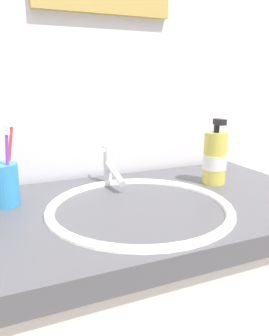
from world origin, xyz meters
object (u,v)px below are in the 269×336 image
object	(u,v)px
faucet	(110,169)
soap_dispenser	(215,158)
toothbrush_cup	(3,185)
toothbrush_purple	(7,160)
toothbrush_red	(10,154)

from	to	relation	value
faucet	soap_dispenser	xyz separation A→B (m)	(0.28, -0.10, 0.03)
toothbrush_cup	toothbrush_purple	size ratio (longest dim) A/B	0.53
toothbrush_cup	faucet	bearing A→B (deg)	10.56
toothbrush_red	faucet	bearing A→B (deg)	4.82
soap_dispenser	toothbrush_purple	bearing A→B (deg)	176.42
faucet	toothbrush_cup	world-z (taller)	faucet
toothbrush_cup	toothbrush_purple	world-z (taller)	toothbrush_purple
toothbrush_cup	toothbrush_red	size ratio (longest dim) A/B	0.50
toothbrush_red	soap_dispenser	xyz separation A→B (m)	(0.55, -0.08, -0.04)
faucet	toothbrush_cup	distance (m)	0.29
toothbrush_cup	soap_dispenser	size ratio (longest dim) A/B	0.54
toothbrush_red	soap_dispenser	distance (m)	0.55
toothbrush_purple	soap_dispenser	size ratio (longest dim) A/B	1.01
faucet	toothbrush_cup	size ratio (longest dim) A/B	1.58
toothbrush_cup	soap_dispenser	xyz separation A→B (m)	(0.57, -0.05, 0.02)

